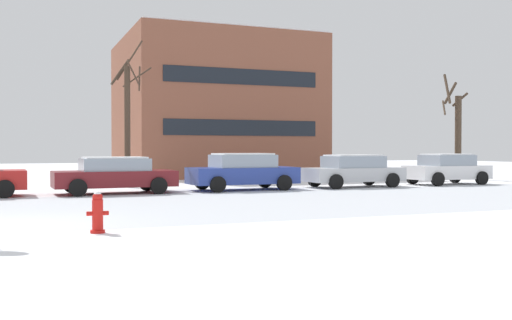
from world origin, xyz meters
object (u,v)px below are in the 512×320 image
at_px(parked_car_white, 447,169).
at_px(fire_hydrant, 98,212).
at_px(parked_car_silver, 353,171).
at_px(parked_car_maroon, 115,175).
at_px(parked_car_blue, 243,171).

bearing_deg(parked_car_white, fire_hydrant, -148.61).
relative_size(fire_hydrant, parked_car_silver, 0.19).
xyz_separation_m(parked_car_maroon, parked_car_blue, (5.24, 0.04, 0.05)).
distance_m(parked_car_silver, parked_car_white, 5.24).
bearing_deg(parked_car_blue, parked_car_maroon, -179.58).
bearing_deg(parked_car_silver, fire_hydrant, -139.27).
xyz_separation_m(fire_hydrant, parked_car_blue, (7.13, 10.73, 0.34)).
height_order(parked_car_silver, parked_car_white, parked_car_white).
distance_m(parked_car_blue, parked_car_silver, 5.24).
bearing_deg(fire_hydrant, parked_car_blue, 56.39).
relative_size(fire_hydrant, parked_car_maroon, 0.19).
height_order(fire_hydrant, parked_car_blue, parked_car_blue).
distance_m(parked_car_maroon, parked_car_silver, 10.48).
height_order(parked_car_blue, parked_car_white, parked_car_blue).
distance_m(parked_car_maroon, parked_car_white, 15.72).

